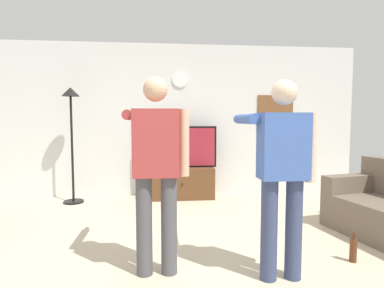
{
  "coord_description": "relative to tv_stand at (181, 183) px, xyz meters",
  "views": [
    {
      "loc": [
        -0.41,
        -2.71,
        1.35
      ],
      "look_at": [
        -0.02,
        1.2,
        1.05
      ],
      "focal_mm": 29.12,
      "sensor_mm": 36.0,
      "label": 1
    }
  ],
  "objects": [
    {
      "name": "ground_plane",
      "position": [
        0.06,
        -2.6,
        -0.27
      ],
      "size": [
        8.4,
        8.4,
        0.0
      ],
      "primitive_type": "plane",
      "color": "beige"
    },
    {
      "name": "back_wall",
      "position": [
        0.06,
        0.35,
        1.08
      ],
      "size": [
        6.4,
        0.1,
        2.7
      ],
      "primitive_type": "cube",
      "color": "silver",
      "rests_on": "ground_plane"
    },
    {
      "name": "tv_stand",
      "position": [
        0.0,
        0.0,
        0.0
      ],
      "size": [
        1.11,
        0.45,
        0.53
      ],
      "color": "brown",
      "rests_on": "ground_plane"
    },
    {
      "name": "television",
      "position": [
        -0.0,
        0.05,
        0.62
      ],
      "size": [
        1.22,
        0.07,
        0.71
      ],
      "color": "black",
      "rests_on": "tv_stand"
    },
    {
      "name": "wall_clock",
      "position": [
        0.0,
        0.29,
        1.81
      ],
      "size": [
        0.28,
        0.03,
        0.28
      ],
      "primitive_type": "cylinder",
      "rotation": [
        1.57,
        0.0,
        0.0
      ],
      "color": "white"
    },
    {
      "name": "framed_picture",
      "position": [
        1.77,
        0.3,
        1.24
      ],
      "size": [
        0.67,
        0.04,
        0.61
      ],
      "primitive_type": "cube",
      "color": "brown"
    },
    {
      "name": "floor_lamp",
      "position": [
        -1.78,
        -0.12,
        1.08
      ],
      "size": [
        0.32,
        0.32,
        1.88
      ],
      "color": "black",
      "rests_on": "ground_plane"
    },
    {
      "name": "person_standing_nearer_lamp",
      "position": [
        -0.39,
        -2.63,
        0.71
      ],
      "size": [
        0.57,
        0.78,
        1.72
      ],
      "color": "#4C4C51",
      "rests_on": "ground_plane"
    },
    {
      "name": "person_standing_nearer_couch",
      "position": [
        0.66,
        -2.82,
        0.68
      ],
      "size": [
        0.57,
        0.78,
        1.68
      ],
      "color": "#384266",
      "rests_on": "ground_plane"
    },
    {
      "name": "beverage_bottle",
      "position": [
        1.47,
        -2.6,
        -0.15
      ],
      "size": [
        0.07,
        0.07,
        0.29
      ],
      "color": "#592D19",
      "rests_on": "ground_plane"
    }
  ]
}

